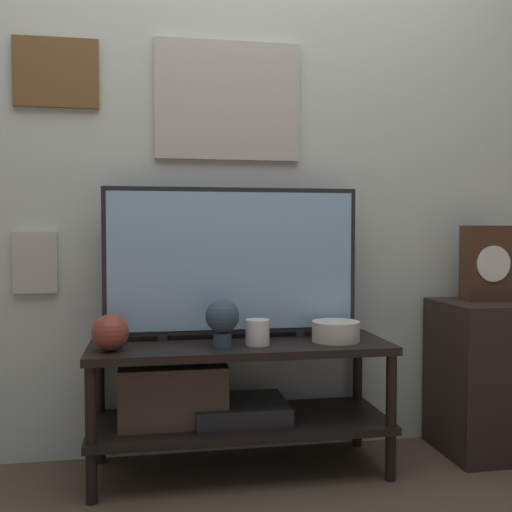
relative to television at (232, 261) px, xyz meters
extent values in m
plane|color=#4C3D2D|center=(0.02, -0.35, -0.82)|extent=(12.00, 12.00, 0.00)
cube|color=beige|center=(0.02, 0.17, 0.53)|extent=(6.40, 0.06, 2.70)
cube|color=#B2ADA3|center=(0.00, 0.13, 0.66)|extent=(0.60, 0.02, 0.49)
cube|color=#B2BCC6|center=(0.00, 0.12, 0.66)|extent=(0.57, 0.01, 0.45)
cube|color=brown|center=(-0.68, 0.13, 0.75)|extent=(0.33, 0.02, 0.27)
cube|color=slate|center=(-0.68, 0.12, 0.75)|extent=(0.29, 0.01, 0.24)
cube|color=#B7B2A8|center=(-0.77, 0.13, -0.01)|extent=(0.17, 0.02, 0.24)
cube|color=slate|center=(-0.77, 0.12, -0.01)|extent=(0.13, 0.01, 0.21)
cube|color=black|center=(0.02, -0.09, -0.33)|extent=(1.15, 0.43, 0.03)
cube|color=black|center=(0.02, -0.09, -0.62)|extent=(1.15, 0.43, 0.03)
cylinder|color=black|center=(-0.53, -0.28, -0.56)|extent=(0.04, 0.04, 0.51)
cylinder|color=black|center=(0.56, -0.28, -0.56)|extent=(0.04, 0.04, 0.51)
cylinder|color=black|center=(-0.53, 0.09, -0.56)|extent=(0.04, 0.04, 0.51)
cylinder|color=black|center=(0.56, 0.09, -0.56)|extent=(0.04, 0.04, 0.51)
cube|color=black|center=(0.02, -0.09, -0.57)|extent=(0.36, 0.30, 0.07)
cube|color=#47382D|center=(-0.24, -0.09, -0.50)|extent=(0.40, 0.24, 0.23)
cylinder|color=black|center=(-0.28, 0.00, -0.30)|extent=(0.05, 0.05, 0.02)
cylinder|color=black|center=(0.28, 0.00, -0.30)|extent=(0.05, 0.05, 0.02)
cube|color=black|center=(0.00, 0.00, 0.00)|extent=(1.01, 0.04, 0.58)
cube|color=#8CB2D1|center=(0.00, -0.01, 0.00)|extent=(0.98, 0.01, 0.55)
sphere|color=brown|center=(-0.47, -0.18, -0.24)|extent=(0.13, 0.13, 0.13)
cylinder|color=beige|center=(0.39, -0.14, -0.27)|extent=(0.19, 0.19, 0.08)
cylinder|color=silver|center=(0.07, -0.16, -0.26)|extent=(0.09, 0.09, 0.10)
cylinder|color=#2D4251|center=(-0.06, -0.18, -0.28)|extent=(0.07, 0.07, 0.05)
sphere|color=#2D4251|center=(-0.06, -0.18, -0.19)|extent=(0.13, 0.13, 0.13)
cube|color=black|center=(1.05, -0.07, -0.50)|extent=(0.35, 0.39, 0.64)
cube|color=#422819|center=(1.09, -0.02, -0.02)|extent=(0.20, 0.10, 0.32)
cylinder|color=white|center=(1.09, -0.08, -0.02)|extent=(0.15, 0.01, 0.15)
camera|label=1|loc=(-0.33, -2.36, 0.12)|focal=42.00mm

